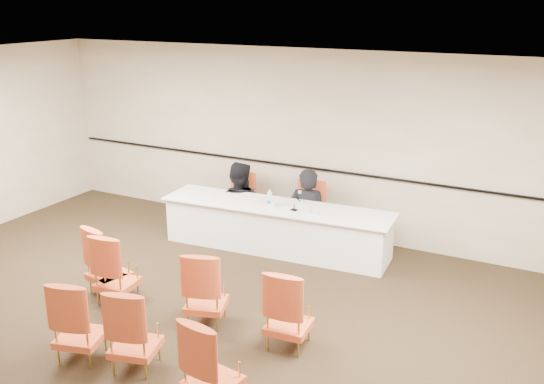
% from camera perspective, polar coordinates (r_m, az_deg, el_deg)
% --- Properties ---
extents(floor, '(10.00, 10.00, 0.00)m').
position_cam_1_polar(floor, '(7.09, -9.22, -14.23)').
color(floor, black).
rests_on(floor, ground).
extents(ceiling, '(10.00, 10.00, 0.00)m').
position_cam_1_polar(ceiling, '(6.08, -10.63, 10.55)').
color(ceiling, white).
rests_on(ceiling, ground).
extents(wall_back, '(10.00, 0.04, 3.00)m').
position_cam_1_polar(wall_back, '(9.76, 4.42, 4.51)').
color(wall_back, '#B3A48D').
rests_on(wall_back, ground).
extents(wall_rail, '(9.80, 0.04, 0.03)m').
position_cam_1_polar(wall_rail, '(9.83, 4.27, 2.20)').
color(wall_rail, black).
rests_on(wall_rail, wall_back).
extents(panel_table, '(3.66, 1.10, 0.72)m').
position_cam_1_polar(panel_table, '(9.35, 0.40, -3.36)').
color(panel_table, white).
rests_on(panel_table, ground).
extents(panelist_main, '(0.70, 0.52, 1.75)m').
position_cam_1_polar(panelist_main, '(9.72, 3.35, -2.71)').
color(panelist_main, black).
rests_on(panelist_main, ground).
extents(panelist_main_chair, '(0.54, 0.54, 0.95)m').
position_cam_1_polar(panelist_main_chair, '(9.68, 3.36, -1.92)').
color(panelist_main_chair, '#D74926').
rests_on(panelist_main_chair, ground).
extents(panelist_second, '(0.94, 0.79, 1.71)m').
position_cam_1_polar(panelist_second, '(10.19, -3.16, -1.80)').
color(panelist_second, black).
rests_on(panelist_second, ground).
extents(panelist_second_chair, '(0.54, 0.54, 0.95)m').
position_cam_1_polar(panelist_second_chair, '(10.14, -3.18, -0.99)').
color(panelist_second_chair, '#D74926').
rests_on(panelist_second_chair, ground).
extents(papers, '(0.34, 0.28, 0.00)m').
position_cam_1_polar(papers, '(9.05, 2.07, -1.65)').
color(papers, white).
rests_on(papers, panel_table).
extents(microphone, '(0.13, 0.21, 0.28)m').
position_cam_1_polar(microphone, '(8.96, 2.10, -0.91)').
color(microphone, black).
rests_on(microphone, panel_table).
extents(water_bottle, '(0.08, 0.08, 0.25)m').
position_cam_1_polar(water_bottle, '(9.16, -0.22, -0.57)').
color(water_bottle, '#17837A').
rests_on(water_bottle, panel_table).
extents(drinking_glass, '(0.07, 0.07, 0.10)m').
position_cam_1_polar(drinking_glass, '(9.16, 0.10, -1.07)').
color(drinking_glass, white).
rests_on(drinking_glass, panel_table).
extents(coffee_cup, '(0.10, 0.10, 0.14)m').
position_cam_1_polar(coffee_cup, '(8.84, 4.11, -1.69)').
color(coffee_cup, white).
rests_on(coffee_cup, panel_table).
extents(aud_chair_front_left, '(0.55, 0.55, 0.95)m').
position_cam_1_polar(aud_chair_front_left, '(7.99, -14.47, -6.90)').
color(aud_chair_front_left, '#D74926').
rests_on(aud_chair_front_left, ground).
extents(aud_chair_front_mid, '(0.63, 0.63, 0.95)m').
position_cam_1_polar(aud_chair_front_mid, '(7.29, -6.26, -8.89)').
color(aud_chair_front_mid, '#D74926').
rests_on(aud_chair_front_mid, ground).
extents(aud_chair_front_right, '(0.55, 0.55, 0.95)m').
position_cam_1_polar(aud_chair_front_right, '(6.80, 1.61, -10.86)').
color(aud_chair_front_right, '#D74926').
rests_on(aud_chair_front_right, ground).
extents(aud_chair_back_left, '(0.62, 0.62, 0.95)m').
position_cam_1_polar(aud_chair_back_left, '(6.91, -17.68, -11.29)').
color(aud_chair_back_left, '#D74926').
rests_on(aud_chair_back_left, ground).
extents(aud_chair_back_mid, '(0.61, 0.61, 0.95)m').
position_cam_1_polar(aud_chair_back_mid, '(6.59, -12.83, -12.36)').
color(aud_chair_back_mid, '#D74926').
rests_on(aud_chair_back_mid, ground).
extents(aud_chair_back_right, '(0.57, 0.57, 0.95)m').
position_cam_1_polar(aud_chair_back_right, '(5.93, -5.63, -15.64)').
color(aud_chair_back_right, '#D74926').
rests_on(aud_chair_back_right, ground).
extents(aud_chair_extra, '(0.60, 0.60, 0.95)m').
position_cam_1_polar(aud_chair_extra, '(8.24, -15.19, -6.17)').
color(aud_chair_extra, '#D74926').
rests_on(aud_chair_extra, ground).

